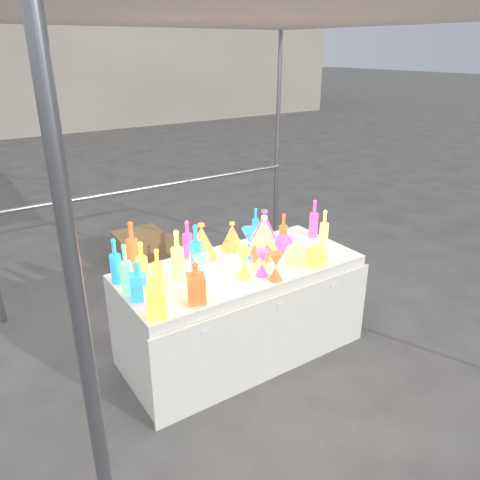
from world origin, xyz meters
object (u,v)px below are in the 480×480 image
display_table (241,309)px  bottle_0 (142,263)px  hourglass_0 (276,266)px  globe_0 (315,256)px  lampshade_0 (232,236)px  decanter_0 (155,296)px  cardboard_box_closed (139,247)px

display_table → bottle_0: size_ratio=5.99×
hourglass_0 → globe_0: bearing=3.9°
hourglass_0 → lampshade_0: bearing=86.3°
decanter_0 → cardboard_box_closed: bearing=85.9°
decanter_0 → globe_0: decanter_0 is taller
display_table → cardboard_box_closed: size_ratio=3.70×
globe_0 → hourglass_0: bearing=-176.1°
decanter_0 → lampshade_0: size_ratio=1.20×
decanter_0 → globe_0: 1.28m
bottle_0 → decanter_0: bottle_0 is taller
hourglass_0 → decanter_0: bearing=178.7°
cardboard_box_closed → decanter_0: 2.54m
bottle_0 → lampshade_0: 0.84m
globe_0 → decanter_0: bearing=-179.7°
cardboard_box_closed → hourglass_0: (0.10, -2.33, 0.67)m
bottle_0 → globe_0: (1.17, -0.43, -0.09)m
cardboard_box_closed → lampshade_0: size_ratio=2.19×
display_table → hourglass_0: (0.07, -0.32, 0.48)m
cardboard_box_closed → lampshade_0: (0.14, -1.71, 0.68)m
decanter_0 → hourglass_0: (0.89, -0.02, -0.04)m
hourglass_0 → globe_0: 0.39m
globe_0 → lampshade_0: size_ratio=0.74×
hourglass_0 → cardboard_box_closed: bearing=92.4°
globe_0 → bottle_0: bearing=159.7°
display_table → decanter_0: bearing=-159.6°
decanter_0 → hourglass_0: 0.89m
bottle_0 → hourglass_0: size_ratio=1.52×
decanter_0 → lampshade_0: 1.10m
cardboard_box_closed → globe_0: 2.43m
hourglass_0 → lampshade_0: (0.04, 0.61, 0.01)m
display_table → decanter_0: 1.01m
display_table → globe_0: size_ratio=10.90×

